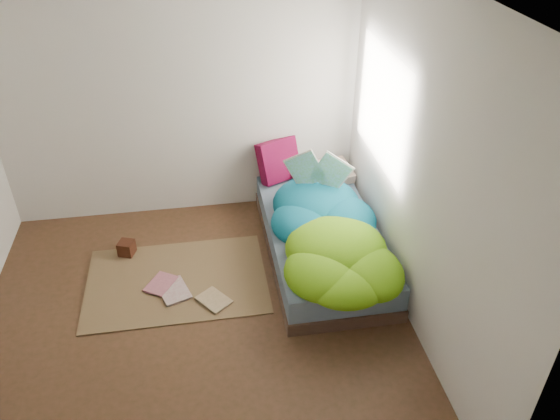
% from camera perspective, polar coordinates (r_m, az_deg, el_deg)
% --- Properties ---
extents(ground, '(3.50, 3.50, 0.00)m').
position_cam_1_polar(ground, '(4.64, -8.80, -11.58)').
color(ground, '#412F19').
rests_on(ground, ground).
extents(room_walls, '(3.54, 3.54, 2.62)m').
position_cam_1_polar(room_walls, '(3.68, -10.78, 6.59)').
color(room_walls, silver).
rests_on(room_walls, ground).
extents(bed, '(1.00, 2.00, 0.34)m').
position_cam_1_polar(bed, '(5.17, 4.37, -3.15)').
color(bed, '#3A2A20').
rests_on(bed, ground).
extents(duvet, '(0.96, 1.84, 0.34)m').
position_cam_1_polar(duvet, '(4.80, 5.13, -1.46)').
color(duvet, '#075273').
rests_on(duvet, bed).
extents(rug, '(1.60, 1.10, 0.01)m').
position_cam_1_polar(rug, '(5.04, -10.73, -7.24)').
color(rug, brown).
rests_on(rug, ground).
extents(pillow_floral, '(0.63, 0.45, 0.13)m').
position_cam_1_polar(pillow_floral, '(5.73, 4.56, 3.72)').
color(pillow_floral, beige).
rests_on(pillow_floral, bed).
extents(pillow_magenta, '(0.44, 0.30, 0.43)m').
position_cam_1_polar(pillow_magenta, '(5.67, -0.16, 5.22)').
color(pillow_magenta, '#440422').
rests_on(pillow_magenta, bed).
extents(open_book, '(0.52, 0.29, 0.31)m').
position_cam_1_polar(open_book, '(5.07, 4.04, 5.03)').
color(open_book, '#31832A').
rests_on(open_book, duvet).
extents(wooden_box, '(0.17, 0.17, 0.14)m').
position_cam_1_polar(wooden_box, '(5.41, -15.74, -3.83)').
color(wooden_box, '#351A0C').
rests_on(wooden_box, rug).
extents(floor_book_a, '(0.33, 0.38, 0.02)m').
position_cam_1_polar(floor_book_a, '(4.90, -12.34, -8.69)').
color(floor_book_a, beige).
rests_on(floor_book_a, rug).
extents(floor_book_b, '(0.32, 0.35, 0.03)m').
position_cam_1_polar(floor_book_b, '(5.05, -13.33, -7.25)').
color(floor_book_b, '#B96B75').
rests_on(floor_book_b, rug).
extents(floor_book_c, '(0.33, 0.35, 0.02)m').
position_cam_1_polar(floor_book_c, '(4.73, -7.86, -9.93)').
color(floor_book_c, tan).
rests_on(floor_book_c, rug).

